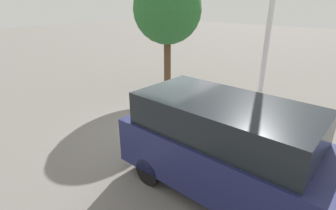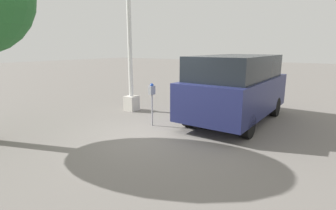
{
  "view_description": "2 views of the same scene",
  "coord_description": "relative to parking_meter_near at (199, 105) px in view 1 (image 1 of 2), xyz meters",
  "views": [
    {
      "loc": [
        4.74,
        -5.68,
        3.93
      ],
      "look_at": [
        0.32,
        -0.41,
        1.17
      ],
      "focal_mm": 28.0,
      "sensor_mm": 36.0,
      "label": 1
    },
    {
      "loc": [
        -5.4,
        -4.09,
        2.34
      ],
      "look_at": [
        0.09,
        -0.38,
        0.88
      ],
      "focal_mm": 28.0,
      "sensor_mm": 36.0,
      "label": 2
    }
  ],
  "objects": [
    {
      "name": "ground_plane",
      "position": [
        -0.69,
        -0.6,
        -0.96
      ],
      "size": [
        80.0,
        80.0,
        0.0
      ],
      "primitive_type": "plane",
      "color": "slate"
    },
    {
      "name": "parking_meter_near",
      "position": [
        0.0,
        0.0,
        0.0
      ],
      "size": [
        0.21,
        0.12,
        1.3
      ],
      "rotation": [
        0.0,
        0.0,
        -0.06
      ],
      "color": "#9E9EA3",
      "rests_on": "ground"
    },
    {
      "name": "lamp_post",
      "position": [
        1.14,
        1.86,
        1.34
      ],
      "size": [
        0.44,
        0.44,
        6.82
      ],
      "color": "beige",
      "rests_on": "ground"
    },
    {
      "name": "parked_van",
      "position": [
        1.91,
        -1.89,
        0.17
      ],
      "size": [
        4.54,
        2.11,
        2.1
      ],
      "rotation": [
        0.0,
        0.0,
        -0.02
      ],
      "color": "navy",
      "rests_on": "ground"
    },
    {
      "name": "street_tree",
      "position": [
        -3.43,
        2.58,
        2.58
      ],
      "size": [
        2.86,
        2.86,
        4.99
      ],
      "color": "#513823",
      "rests_on": "ground"
    }
  ]
}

